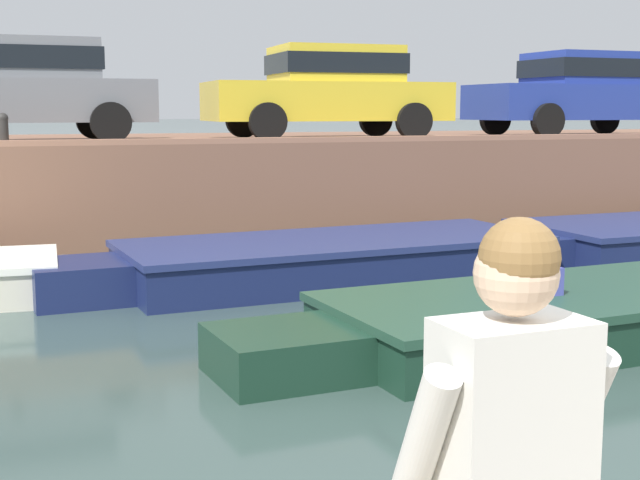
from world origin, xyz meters
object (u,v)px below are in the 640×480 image
car_left_inner_grey (25,86)px  car_right_inner_blue (583,90)px  car_centre_yellow (329,88)px  boat_moored_central_navy (316,261)px  motorboat_passing (592,312)px  mooring_bollard_mid (3,128)px  person_seated_left (499,456)px

car_left_inner_grey → car_right_inner_blue: bearing=-0.0°
car_centre_yellow → boat_moored_central_navy: bearing=-112.5°
boat_moored_central_navy → car_centre_yellow: car_centre_yellow is taller
boat_moored_central_navy → motorboat_passing: bearing=-65.7°
car_left_inner_grey → mooring_bollard_mid: (-0.35, -1.53, -0.61)m
car_left_inner_grey → person_seated_left: size_ratio=4.00×
boat_moored_central_navy → car_centre_yellow: (1.53, 3.70, 2.28)m
car_right_inner_blue → mooring_bollard_mid: size_ratio=9.45×
boat_moored_central_navy → person_seated_left: bearing=-106.4°
car_centre_yellow → person_seated_left: 13.27m
person_seated_left → motorboat_passing: bearing=51.4°
car_right_inner_blue → mooring_bollard_mid: (-10.33, -1.53, -0.61)m
boat_moored_central_navy → mooring_bollard_mid: bearing=149.7°
mooring_bollard_mid → person_seated_left: 11.09m
mooring_bollard_mid → boat_moored_central_navy: bearing=-30.3°
car_right_inner_blue → person_seated_left: 15.62m
boat_moored_central_navy → car_left_inner_grey: (-3.37, 3.70, 2.28)m
boat_moored_central_navy → motorboat_passing: 3.91m
motorboat_passing → boat_moored_central_navy: bearing=114.3°
car_left_inner_grey → mooring_bollard_mid: 1.68m
car_left_inner_grey → car_centre_yellow: same height
motorboat_passing → car_left_inner_grey: 9.10m
car_centre_yellow → mooring_bollard_mid: bearing=-163.8°
car_left_inner_grey → car_right_inner_blue: same height
boat_moored_central_navy → motorboat_passing: size_ratio=0.92×
car_right_inner_blue → boat_moored_central_navy: bearing=-150.7°
boat_moored_central_navy → car_left_inner_grey: size_ratio=1.72×
motorboat_passing → car_centre_yellow: size_ratio=1.78×
car_left_inner_grey → car_right_inner_blue: 9.98m
motorboat_passing → car_left_inner_grey: size_ratio=1.87×
boat_moored_central_navy → mooring_bollard_mid: (-3.72, 2.17, 1.68)m
car_right_inner_blue → mooring_bollard_mid: bearing=-171.6°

